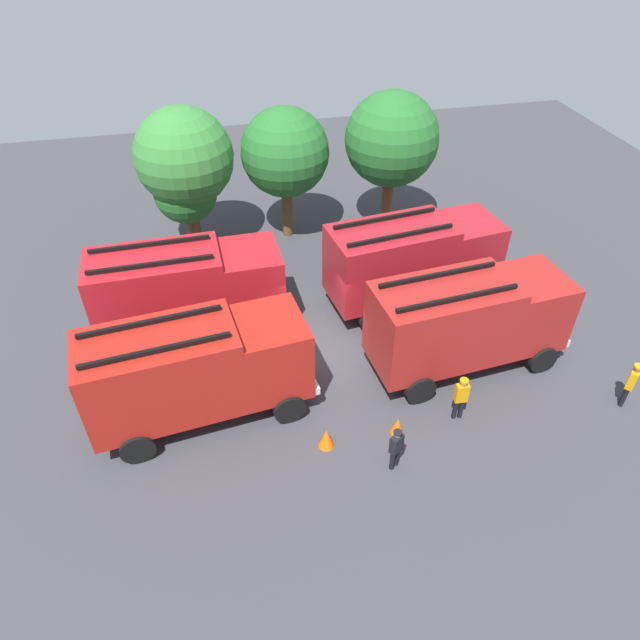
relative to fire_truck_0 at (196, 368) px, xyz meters
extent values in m
plane|color=#38383D|center=(4.54, 2.41, -2.15)|extent=(48.59, 48.59, 0.00)
cube|color=#A21C14|center=(2.43, 0.30, -0.05)|extent=(2.49, 2.75, 2.60)
cube|color=#8C9EAD|center=(3.47, 0.43, 0.26)|extent=(0.34, 2.12, 1.46)
cube|color=#A21C14|center=(-1.04, -0.13, 0.10)|extent=(5.07, 3.07, 2.90)
cube|color=black|center=(-1.13, 0.55, 1.67)|extent=(4.30, 0.65, 0.12)
cube|color=black|center=(-0.96, -0.81, 1.67)|extent=(4.30, 0.65, 0.12)
cube|color=silver|center=(3.62, 0.45, -1.20)|extent=(0.49, 2.38, 0.28)
cylinder|color=black|center=(2.48, 1.52, -1.60)|extent=(1.13, 0.48, 1.10)
cylinder|color=black|center=(2.78, -0.86, -1.60)|extent=(1.13, 0.48, 1.10)
cylinder|color=black|center=(-2.38, 0.91, -1.60)|extent=(1.13, 0.48, 1.10)
cylinder|color=black|center=(-2.09, -1.47, -1.60)|extent=(1.13, 0.48, 1.10)
cube|color=maroon|center=(11.86, 0.69, -0.05)|extent=(2.44, 2.71, 2.60)
cube|color=#8C9EAD|center=(12.90, 0.80, 0.26)|extent=(0.29, 2.12, 1.46)
cube|color=maroon|center=(8.37, 0.34, 0.10)|extent=(5.03, 2.97, 2.90)
cube|color=black|center=(8.30, 1.02, 1.67)|extent=(4.31, 0.56, 0.12)
cube|color=black|center=(8.44, -0.34, 1.67)|extent=(4.31, 0.56, 0.12)
cube|color=silver|center=(13.05, 0.82, -1.20)|extent=(0.44, 2.38, 0.28)
cylinder|color=black|center=(11.93, 1.91, -1.60)|extent=(1.13, 0.46, 1.10)
cylinder|color=black|center=(12.18, -0.48, -1.60)|extent=(1.13, 0.46, 1.10)
cylinder|color=black|center=(7.06, 1.41, -1.60)|extent=(1.13, 0.46, 1.10)
cylinder|color=black|center=(7.30, -0.98, -1.60)|extent=(1.13, 0.46, 1.10)
cube|color=#AE1820|center=(2.32, 4.54, -0.05)|extent=(2.28, 2.57, 2.60)
cube|color=#8C9EAD|center=(3.37, 4.58, 0.26)|extent=(0.15, 2.13, 1.46)
cube|color=#AE1820|center=(-1.18, 4.43, 0.10)|extent=(4.88, 2.66, 2.90)
cube|color=black|center=(-1.20, 5.12, 1.67)|extent=(4.32, 0.26, 0.12)
cube|color=black|center=(-1.16, 3.74, 1.67)|extent=(4.32, 0.26, 0.12)
cube|color=silver|center=(3.52, 4.58, -1.20)|extent=(0.28, 2.38, 0.28)
cylinder|color=black|center=(2.48, 5.75, -1.60)|extent=(1.11, 0.39, 1.10)
cylinder|color=black|center=(2.56, 3.35, -1.60)|extent=(1.11, 0.39, 1.10)
cylinder|color=black|center=(-2.42, 5.59, -1.60)|extent=(1.11, 0.39, 1.10)
cylinder|color=black|center=(-2.34, 3.19, -1.60)|extent=(1.11, 0.39, 1.10)
cube|color=maroon|center=(11.29, 4.90, -0.05)|extent=(2.52, 2.77, 2.60)
cube|color=#8C9EAD|center=(12.33, 5.05, 0.26)|extent=(0.37, 2.12, 1.46)
cube|color=maroon|center=(7.82, 4.43, 0.10)|extent=(5.09, 3.13, 2.90)
cube|color=black|center=(7.73, 5.11, 1.67)|extent=(4.30, 0.70, 0.12)
cube|color=black|center=(7.91, 3.75, 1.67)|extent=(4.30, 0.70, 0.12)
cube|color=silver|center=(12.48, 5.07, -1.20)|extent=(0.52, 2.38, 0.28)
cylinder|color=black|center=(11.32, 6.12, -1.60)|extent=(1.14, 0.50, 1.10)
cylinder|color=black|center=(11.65, 3.74, -1.60)|extent=(1.14, 0.50, 1.10)
cylinder|color=black|center=(6.47, 5.46, -1.60)|extent=(1.14, 0.50, 1.10)
cylinder|color=black|center=(6.79, 3.08, -1.60)|extent=(1.14, 0.50, 1.10)
cylinder|color=black|center=(8.20, -1.97, -1.75)|extent=(0.16, 0.16, 0.81)
cylinder|color=black|center=(8.41, -1.98, -1.75)|extent=(0.16, 0.16, 0.81)
cube|color=orange|center=(8.30, -1.98, -0.99)|extent=(0.43, 0.26, 0.71)
sphere|color=tan|center=(8.30, -1.98, -0.52)|extent=(0.23, 0.23, 0.23)
cylinder|color=orange|center=(8.30, -1.98, -0.42)|extent=(0.29, 0.29, 0.07)
cylinder|color=black|center=(14.21, -2.56, -1.74)|extent=(0.16, 0.16, 0.84)
cylinder|color=black|center=(14.05, -2.70, -1.74)|extent=(0.16, 0.16, 0.84)
cube|color=orange|center=(14.13, -2.63, -0.95)|extent=(0.47, 0.46, 0.73)
sphere|color=#9E704C|center=(14.13, -2.63, -0.47)|extent=(0.24, 0.24, 0.24)
cylinder|color=orange|center=(14.13, -2.63, -0.38)|extent=(0.30, 0.30, 0.07)
cylinder|color=black|center=(5.69, -3.37, -1.78)|extent=(0.16, 0.16, 0.75)
cylinder|color=black|center=(5.52, -3.49, -1.78)|extent=(0.16, 0.16, 0.75)
cube|color=black|center=(5.60, -3.43, -1.07)|extent=(0.48, 0.43, 0.65)
sphere|color=tan|center=(5.60, -3.43, -0.64)|extent=(0.21, 0.21, 0.21)
cylinder|color=black|center=(5.60, -3.43, -0.55)|extent=(0.27, 0.27, 0.06)
cylinder|color=black|center=(9.04, 7.71, -1.75)|extent=(0.16, 0.16, 0.81)
cylinder|color=black|center=(9.25, 7.71, -1.75)|extent=(0.16, 0.16, 0.81)
cube|color=orange|center=(9.14, 7.71, -1.00)|extent=(0.43, 0.25, 0.70)
sphere|color=#9E704C|center=(9.14, 7.71, -0.53)|extent=(0.23, 0.23, 0.23)
cylinder|color=orange|center=(9.14, 7.71, -0.44)|extent=(0.28, 0.28, 0.07)
cylinder|color=brown|center=(0.15, 10.74, -1.26)|extent=(0.36, 0.36, 1.79)
sphere|color=#236628|center=(0.15, 10.74, 0.85)|extent=(2.86, 2.86, 2.86)
cylinder|color=brown|center=(0.33, 10.91, -0.80)|extent=(0.54, 0.54, 2.71)
sphere|color=#337A33|center=(0.33, 10.91, 2.40)|extent=(4.34, 4.34, 4.34)
cylinder|color=brown|center=(4.82, 11.14, -0.88)|extent=(0.51, 0.51, 2.55)
sphere|color=#236628|center=(4.82, 11.14, 2.12)|extent=(4.07, 4.07, 4.07)
cylinder|color=brown|center=(9.78, 10.80, -0.79)|extent=(0.55, 0.55, 2.73)
sphere|color=#236628|center=(9.78, 10.80, 2.44)|extent=(4.37, 4.37, 4.37)
cone|color=#F2600C|center=(6.13, -2.17, -1.84)|extent=(0.44, 0.44, 0.63)
cone|color=#F2600C|center=(3.74, -2.20, -1.79)|extent=(0.51, 0.51, 0.73)
camera|label=1|loc=(1.04, -13.53, 12.56)|focal=31.93mm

